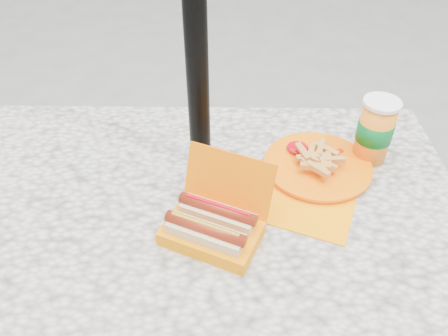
{
  "coord_description": "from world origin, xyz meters",
  "views": [
    {
      "loc": [
        0.07,
        -0.69,
        1.44
      ],
      "look_at": [
        0.06,
        0.07,
        0.8
      ],
      "focal_mm": 35.0,
      "sensor_mm": 36.0,
      "label": 1
    }
  ],
  "objects_px": {
    "fries_plate": "(316,167)",
    "soda_cup": "(375,131)",
    "hotdog_box": "(213,225)",
    "umbrella_pole": "(195,22)"
  },
  "relations": [
    {
      "from": "fries_plate",
      "to": "soda_cup",
      "type": "relative_size",
      "value": 2.28
    },
    {
      "from": "hotdog_box",
      "to": "fries_plate",
      "type": "xyz_separation_m",
      "value": [
        0.24,
        0.21,
        -0.02
      ]
    },
    {
      "from": "hotdog_box",
      "to": "fries_plate",
      "type": "relative_size",
      "value": 0.64
    },
    {
      "from": "hotdog_box",
      "to": "soda_cup",
      "type": "xyz_separation_m",
      "value": [
        0.38,
        0.27,
        0.05
      ]
    },
    {
      "from": "fries_plate",
      "to": "soda_cup",
      "type": "distance_m",
      "value": 0.16
    },
    {
      "from": "hotdog_box",
      "to": "umbrella_pole",
      "type": "bearing_deg",
      "value": 122.08
    },
    {
      "from": "fries_plate",
      "to": "soda_cup",
      "type": "bearing_deg",
      "value": 21.91
    },
    {
      "from": "umbrella_pole",
      "to": "fries_plate",
      "type": "relative_size",
      "value": 5.9
    },
    {
      "from": "umbrella_pole",
      "to": "fries_plate",
      "type": "xyz_separation_m",
      "value": [
        0.28,
        -0.04,
        -0.34
      ]
    },
    {
      "from": "umbrella_pole",
      "to": "hotdog_box",
      "type": "xyz_separation_m",
      "value": [
        0.04,
        -0.25,
        -0.32
      ]
    }
  ]
}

